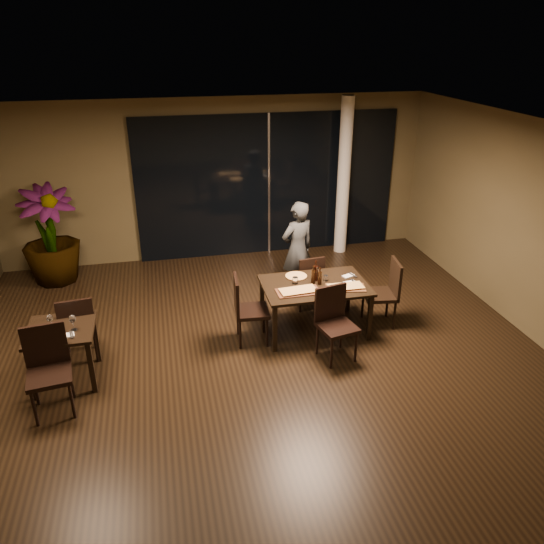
{
  "coord_description": "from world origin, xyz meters",
  "views": [
    {
      "loc": [
        -1.08,
        -5.72,
        4.09
      ],
      "look_at": [
        0.35,
        0.71,
        1.05
      ],
      "focal_mm": 35.0,
      "sensor_mm": 36.0,
      "label": 1
    }
  ],
  "objects_px": {
    "chair_side_far": "(78,325)",
    "chair_side_near": "(48,365)",
    "chair_main_far": "(309,279)",
    "chair_main_left": "(246,306)",
    "bottle_a": "(313,275)",
    "bottle_c": "(316,271)",
    "chair_main_right": "(386,289)",
    "chair_main_near": "(334,319)",
    "main_table": "(315,289)",
    "bottle_b": "(320,276)",
    "side_table": "(62,337)",
    "potted_plant": "(50,236)",
    "diner": "(297,249)"
  },
  "relations": [
    {
      "from": "main_table",
      "to": "diner",
      "type": "relative_size",
      "value": 0.93
    },
    {
      "from": "chair_side_near",
      "to": "bottle_a",
      "type": "height_order",
      "value": "chair_side_near"
    },
    {
      "from": "bottle_a",
      "to": "chair_main_far",
      "type": "bearing_deg",
      "value": 78.59
    },
    {
      "from": "bottle_b",
      "to": "potted_plant",
      "type": "bearing_deg",
      "value": 147.0
    },
    {
      "from": "chair_main_right",
      "to": "bottle_a",
      "type": "distance_m",
      "value": 1.16
    },
    {
      "from": "main_table",
      "to": "chair_main_left",
      "type": "bearing_deg",
      "value": -175.01
    },
    {
      "from": "diner",
      "to": "bottle_b",
      "type": "distance_m",
      "value": 1.21
    },
    {
      "from": "chair_main_far",
      "to": "bottle_b",
      "type": "bearing_deg",
      "value": 79.73
    },
    {
      "from": "chair_main_left",
      "to": "bottle_b",
      "type": "xyz_separation_m",
      "value": [
        1.09,
        0.08,
        0.32
      ]
    },
    {
      "from": "chair_side_far",
      "to": "diner",
      "type": "xyz_separation_m",
      "value": [
        3.32,
        1.3,
        0.26
      ]
    },
    {
      "from": "side_table",
      "to": "diner",
      "type": "height_order",
      "value": "diner"
    },
    {
      "from": "chair_side_near",
      "to": "chair_main_left",
      "type": "bearing_deg",
      "value": 12.72
    },
    {
      "from": "chair_main_near",
      "to": "chair_side_near",
      "type": "bearing_deg",
      "value": 173.16
    },
    {
      "from": "chair_main_left",
      "to": "chair_side_near",
      "type": "distance_m",
      "value": 2.63
    },
    {
      "from": "side_table",
      "to": "bottle_b",
      "type": "height_order",
      "value": "bottle_b"
    },
    {
      "from": "bottle_b",
      "to": "chair_main_left",
      "type": "bearing_deg",
      "value": -175.93
    },
    {
      "from": "chair_side_far",
      "to": "chair_side_near",
      "type": "distance_m",
      "value": 0.96
    },
    {
      "from": "chair_main_right",
      "to": "bottle_c",
      "type": "relative_size",
      "value": 3.27
    },
    {
      "from": "chair_main_near",
      "to": "potted_plant",
      "type": "height_order",
      "value": "potted_plant"
    },
    {
      "from": "main_table",
      "to": "chair_main_left",
      "type": "xyz_separation_m",
      "value": [
        -1.03,
        -0.09,
        -0.12
      ]
    },
    {
      "from": "chair_main_far",
      "to": "potted_plant",
      "type": "xyz_separation_m",
      "value": [
        -4.07,
        1.93,
        0.35
      ]
    },
    {
      "from": "chair_main_far",
      "to": "chair_main_near",
      "type": "height_order",
      "value": "chair_main_near"
    },
    {
      "from": "diner",
      "to": "bottle_c",
      "type": "bearing_deg",
      "value": 69.8
    },
    {
      "from": "chair_side_far",
      "to": "chair_side_near",
      "type": "xyz_separation_m",
      "value": [
        -0.22,
        -0.93,
        0.04
      ]
    },
    {
      "from": "side_table",
      "to": "potted_plant",
      "type": "xyz_separation_m",
      "value": [
        -0.56,
        3.1,
        0.23
      ]
    },
    {
      "from": "side_table",
      "to": "bottle_b",
      "type": "distance_m",
      "value": 3.51
    },
    {
      "from": "chair_side_near",
      "to": "bottle_c",
      "type": "distance_m",
      "value": 3.73
    },
    {
      "from": "chair_main_far",
      "to": "bottle_b",
      "type": "relative_size",
      "value": 3.5
    },
    {
      "from": "chair_main_near",
      "to": "chair_main_far",
      "type": "bearing_deg",
      "value": 75.89
    },
    {
      "from": "side_table",
      "to": "chair_side_far",
      "type": "xyz_separation_m",
      "value": [
        0.13,
        0.4,
        -0.08
      ]
    },
    {
      "from": "chair_main_far",
      "to": "chair_side_far",
      "type": "xyz_separation_m",
      "value": [
        -3.37,
        -0.77,
        0.04
      ]
    },
    {
      "from": "main_table",
      "to": "bottle_c",
      "type": "bearing_deg",
      "value": 71.38
    },
    {
      "from": "bottle_c",
      "to": "chair_main_left",
      "type": "bearing_deg",
      "value": -168.98
    },
    {
      "from": "chair_side_far",
      "to": "bottle_b",
      "type": "height_order",
      "value": "bottle_b"
    },
    {
      "from": "chair_main_right",
      "to": "bottle_b",
      "type": "relative_size",
      "value": 3.92
    },
    {
      "from": "side_table",
      "to": "chair_main_near",
      "type": "bearing_deg",
      "value": -3.11
    },
    {
      "from": "chair_main_far",
      "to": "bottle_c",
      "type": "bearing_deg",
      "value": 76.38
    },
    {
      "from": "chair_main_far",
      "to": "chair_main_near",
      "type": "xyz_separation_m",
      "value": [
        -0.04,
        -1.36,
        0.05
      ]
    },
    {
      "from": "chair_main_near",
      "to": "bottle_b",
      "type": "bearing_deg",
      "value": 77.9
    },
    {
      "from": "chair_main_left",
      "to": "bottle_b",
      "type": "relative_size",
      "value": 3.86
    },
    {
      "from": "chair_main_near",
      "to": "diner",
      "type": "distance_m",
      "value": 1.9
    },
    {
      "from": "potted_plant",
      "to": "bottle_a",
      "type": "distance_m",
      "value": 4.7
    },
    {
      "from": "chair_main_far",
      "to": "chair_side_far",
      "type": "bearing_deg",
      "value": 6.33
    },
    {
      "from": "diner",
      "to": "chair_main_far",
      "type": "bearing_deg",
      "value": 76.14
    },
    {
      "from": "chair_main_left",
      "to": "bottle_a",
      "type": "relative_size",
      "value": 3.73
    },
    {
      "from": "chair_main_near",
      "to": "bottle_a",
      "type": "xyz_separation_m",
      "value": [
        -0.08,
        0.73,
        0.33
      ]
    },
    {
      "from": "bottle_b",
      "to": "chair_main_right",
      "type": "bearing_deg",
      "value": -1.51
    },
    {
      "from": "chair_main_right",
      "to": "bottle_c",
      "type": "bearing_deg",
      "value": -90.29
    },
    {
      "from": "chair_main_left",
      "to": "chair_main_right",
      "type": "relative_size",
      "value": 0.98
    },
    {
      "from": "chair_main_near",
      "to": "bottle_c",
      "type": "xyz_separation_m",
      "value": [
        -0.03,
        0.81,
        0.35
      ]
    }
  ]
}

